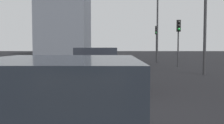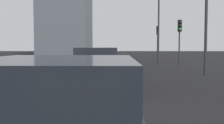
% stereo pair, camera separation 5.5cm
% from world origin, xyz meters
% --- Properties ---
extents(ground_plane, '(160.00, 160.00, 0.20)m').
position_xyz_m(ground_plane, '(0.00, 0.00, -0.10)').
color(ground_plane, black).
extents(car_grey_right_lead, '(4.43, 2.18, 1.48)m').
position_xyz_m(car_grey_right_lead, '(10.40, 1.62, 0.72)').
color(car_grey_right_lead, slate).
rests_on(car_grey_right_lead, ground_plane).
extents(car_maroon_right_second, '(4.77, 2.08, 1.57)m').
position_xyz_m(car_maroon_right_second, '(4.42, 1.57, 0.75)').
color(car_maroon_right_second, '#510F16').
rests_on(car_maroon_right_second, ground_plane).
extents(traffic_light_near_left, '(0.33, 0.30, 3.77)m').
position_xyz_m(traffic_light_near_left, '(22.56, -3.69, 2.72)').
color(traffic_light_near_left, '#2D2D30').
rests_on(traffic_light_near_left, ground_plane).
extents(traffic_light_near_right, '(0.32, 0.30, 3.64)m').
position_xyz_m(traffic_light_near_right, '(14.76, -4.15, 2.63)').
color(traffic_light_near_right, '#2D2D30').
rests_on(traffic_light_near_right, ground_plane).
extents(street_lamp_kerbside, '(0.56, 0.36, 9.03)m').
position_xyz_m(street_lamp_kerbside, '(20.02, -3.37, 5.19)').
color(street_lamp_kerbside, '#2D2D30').
rests_on(street_lamp_kerbside, ground_plane).
extents(building_facade_left, '(13.66, 8.53, 15.32)m').
position_xyz_m(building_facade_left, '(44.66, 10.00, 7.66)').
color(building_facade_left, slate).
rests_on(building_facade_left, ground_plane).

